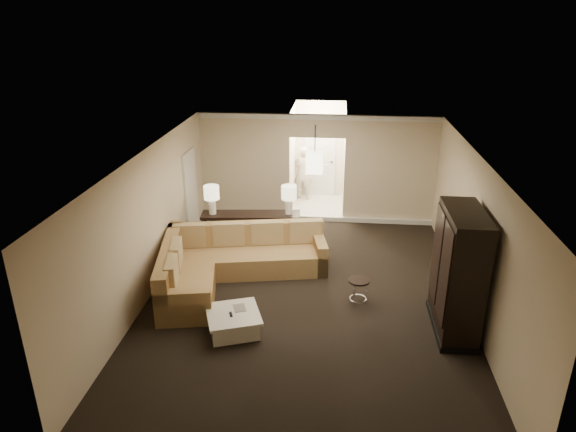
# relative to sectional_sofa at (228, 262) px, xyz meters

# --- Properties ---
(ground) EXTENTS (8.00, 8.00, 0.00)m
(ground) POSITION_rel_sectional_sofa_xyz_m (1.62, -0.58, -0.39)
(ground) COLOR black
(ground) RESTS_ON ground
(wall_back) EXTENTS (6.00, 0.04, 2.80)m
(wall_back) POSITION_rel_sectional_sofa_xyz_m (1.62, 3.42, 1.01)
(wall_back) COLOR beige
(wall_back) RESTS_ON ground
(wall_front) EXTENTS (6.00, 0.04, 2.80)m
(wall_front) POSITION_rel_sectional_sofa_xyz_m (1.62, -4.58, 1.01)
(wall_front) COLOR beige
(wall_front) RESTS_ON ground
(wall_left) EXTENTS (0.04, 8.00, 2.80)m
(wall_left) POSITION_rel_sectional_sofa_xyz_m (-1.38, -0.58, 1.01)
(wall_left) COLOR beige
(wall_left) RESTS_ON ground
(wall_right) EXTENTS (0.04, 8.00, 2.80)m
(wall_right) POSITION_rel_sectional_sofa_xyz_m (4.62, -0.58, 1.01)
(wall_right) COLOR beige
(wall_right) RESTS_ON ground
(ceiling) EXTENTS (6.00, 8.00, 0.02)m
(ceiling) POSITION_rel_sectional_sofa_xyz_m (1.62, -0.58, 2.41)
(ceiling) COLOR white
(ceiling) RESTS_ON wall_back
(crown_molding) EXTENTS (6.00, 0.10, 0.12)m
(crown_molding) POSITION_rel_sectional_sofa_xyz_m (1.62, 3.37, 2.34)
(crown_molding) COLOR silver
(crown_molding) RESTS_ON wall_back
(baseboard) EXTENTS (6.00, 0.10, 0.12)m
(baseboard) POSITION_rel_sectional_sofa_xyz_m (1.62, 3.37, -0.33)
(baseboard) COLOR silver
(baseboard) RESTS_ON ground
(side_door) EXTENTS (0.05, 0.90, 2.10)m
(side_door) POSITION_rel_sectional_sofa_xyz_m (-1.35, 2.22, 0.66)
(side_door) COLOR white
(side_door) RESTS_ON ground
(foyer) EXTENTS (1.44, 2.02, 2.80)m
(foyer) POSITION_rel_sectional_sofa_xyz_m (1.62, 4.76, 0.91)
(foyer) COLOR white
(foyer) RESTS_ON ground
(sectional_sofa) EXTENTS (3.44, 3.09, 0.99)m
(sectional_sofa) POSITION_rel_sectional_sofa_xyz_m (0.00, 0.00, 0.00)
(sectional_sofa) COLOR brown
(sectional_sofa) RESTS_ON ground
(coffee_table) EXTENTS (1.13, 1.13, 0.37)m
(coffee_table) POSITION_rel_sectional_sofa_xyz_m (0.45, -1.78, -0.21)
(coffee_table) COLOR silver
(coffee_table) RESTS_ON ground
(console_table) EXTENTS (2.28, 0.73, 0.87)m
(console_table) POSITION_rel_sectional_sofa_xyz_m (0.22, 1.53, 0.12)
(console_table) COLOR black
(console_table) RESTS_ON ground
(armoire) EXTENTS (0.65, 1.52, 2.18)m
(armoire) POSITION_rel_sectional_sofa_xyz_m (4.21, -1.32, 0.65)
(armoire) COLOR black
(armoire) RESTS_ON ground
(drink_table) EXTENTS (0.40, 0.40, 0.50)m
(drink_table) POSITION_rel_sectional_sofa_xyz_m (2.62, -0.65, -0.04)
(drink_table) COLOR black
(drink_table) RESTS_ON ground
(table_lamp_left) EXTENTS (0.35, 0.35, 0.66)m
(table_lamp_left) POSITION_rel_sectional_sofa_xyz_m (-0.64, 1.44, 0.92)
(table_lamp_left) COLOR white
(table_lamp_left) RESTS_ON console_table
(table_lamp_right) EXTENTS (0.35, 0.35, 0.66)m
(table_lamp_right) POSITION_rel_sectional_sofa_xyz_m (1.08, 1.62, 0.92)
(table_lamp_right) COLOR white
(table_lamp_right) RESTS_ON console_table
(pendant_light) EXTENTS (0.38, 0.38, 1.09)m
(pendant_light) POSITION_rel_sectional_sofa_xyz_m (1.62, 2.12, 1.56)
(pendant_light) COLOR black
(pendant_light) RESTS_ON ceiling
(person) EXTENTS (0.69, 0.52, 1.74)m
(person) POSITION_rel_sectional_sofa_xyz_m (1.17, 5.02, 0.48)
(person) COLOR beige
(person) RESTS_ON ground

